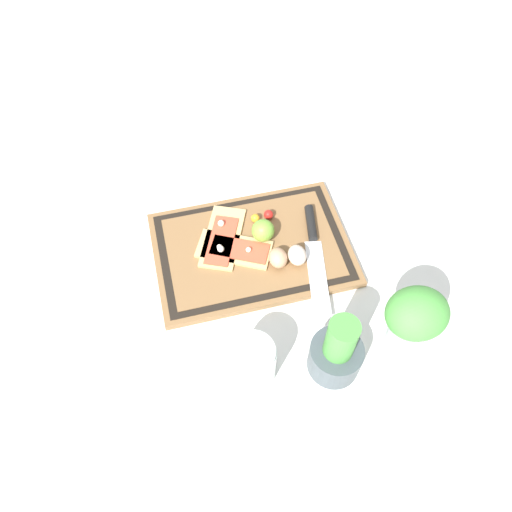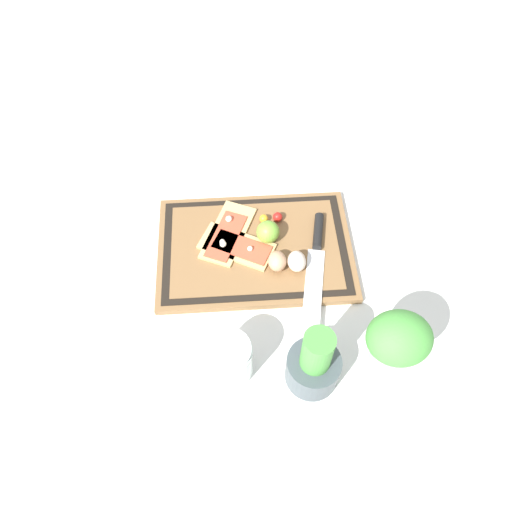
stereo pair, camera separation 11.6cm
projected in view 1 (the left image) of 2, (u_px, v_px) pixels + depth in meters
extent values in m
plane|color=silver|center=(252.00, 251.00, 1.21)|extent=(6.00, 6.00, 0.00)
cube|color=brown|center=(252.00, 249.00, 1.21)|extent=(0.47, 0.32, 0.02)
cube|color=black|center=(252.00, 247.00, 1.20)|extent=(0.44, 0.30, 0.00)
cube|color=brown|center=(252.00, 247.00, 1.20)|extent=(0.40, 0.26, 0.00)
cube|color=tan|center=(223.00, 237.00, 1.21)|extent=(0.15, 0.20, 0.01)
cube|color=#D14C33|center=(222.00, 241.00, 1.20)|extent=(0.11, 0.15, 0.00)
sphere|color=silver|center=(221.00, 223.00, 1.22)|extent=(0.02, 0.02, 0.02)
sphere|color=silver|center=(219.00, 247.00, 1.18)|extent=(0.01, 0.01, 0.01)
cube|color=tan|center=(234.00, 250.00, 1.19)|extent=(0.19, 0.15, 0.01)
cube|color=#D14C33|center=(240.00, 249.00, 1.18)|extent=(0.15, 0.11, 0.00)
sphere|color=silver|center=(220.00, 248.00, 1.18)|extent=(0.02, 0.02, 0.02)
sphere|color=silver|center=(248.00, 250.00, 1.17)|extent=(0.01, 0.01, 0.01)
cube|color=silver|center=(318.00, 278.00, 1.15)|extent=(0.08, 0.21, 0.00)
cylinder|color=black|center=(311.00, 223.00, 1.22)|extent=(0.04, 0.10, 0.02)
ellipsoid|color=tan|center=(278.00, 258.00, 1.15)|extent=(0.04, 0.05, 0.04)
ellipsoid|color=beige|center=(297.00, 255.00, 1.16)|extent=(0.04, 0.05, 0.04)
sphere|color=#70A838|center=(263.00, 230.00, 1.19)|extent=(0.06, 0.06, 0.06)
sphere|color=red|center=(269.00, 215.00, 1.24)|extent=(0.02, 0.02, 0.02)
sphere|color=gold|center=(255.00, 218.00, 1.23)|extent=(0.02, 0.02, 0.02)
cylinder|color=#3D474C|center=(335.00, 357.00, 1.02)|extent=(0.11, 0.11, 0.08)
cylinder|color=#47933D|center=(340.00, 343.00, 0.96)|extent=(0.06, 0.06, 0.14)
cylinder|color=silver|center=(253.00, 362.00, 1.00)|extent=(0.10, 0.10, 0.10)
cylinder|color=olive|center=(253.00, 368.00, 1.03)|extent=(0.08, 0.08, 0.03)
cylinder|color=silver|center=(253.00, 352.00, 0.96)|extent=(0.09, 0.09, 0.01)
cylinder|color=silver|center=(404.00, 336.00, 1.03)|extent=(0.08, 0.08, 0.10)
ellipsoid|color=#47933D|center=(417.00, 313.00, 0.95)|extent=(0.12, 0.11, 0.10)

